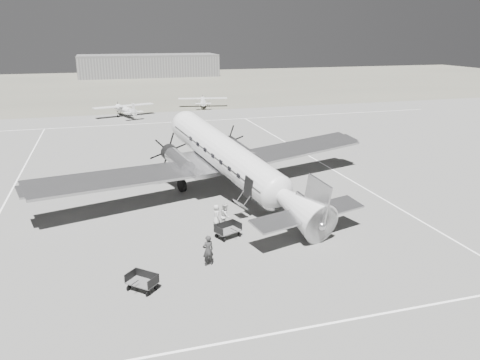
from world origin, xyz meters
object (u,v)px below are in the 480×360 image
object	(u,v)px
passenger	(216,215)
dc3_airliner	(233,163)
hangar_main	(149,65)
baggage_cart_near	(228,231)
baggage_cart_far	(142,282)
ramp_agent	(226,216)
light_plane_left	(125,111)
ground_crew	(208,250)
light_plane_right	(203,102)

from	to	relation	value
passenger	dc3_airliner	bearing A→B (deg)	-34.91
hangar_main	dc3_airliner	size ratio (longest dim) A/B	1.32
baggage_cart_near	passenger	xyz separation A→B (m)	(-0.22, 2.41, 0.25)
baggage_cart_far	dc3_airliner	bearing A→B (deg)	99.18
baggage_cart_far	ramp_agent	distance (m)	9.28
passenger	light_plane_left	bearing A→B (deg)	-2.46
baggage_cart_near	ground_crew	xyz separation A→B (m)	(-2.14, -3.47, 0.46)
hangar_main	dc3_airliner	world-z (taller)	hangar_main
baggage_cart_near	ground_crew	world-z (taller)	ground_crew
dc3_airliner	ramp_agent	size ratio (longest dim) A/B	16.82
passenger	light_plane_right	bearing A→B (deg)	-17.99
dc3_airliner	passenger	world-z (taller)	dc3_airliner
baggage_cart_near	baggage_cart_far	bearing A→B (deg)	-162.14
ground_crew	ramp_agent	xyz separation A→B (m)	(2.37, 4.96, -0.01)
passenger	baggage_cart_near	bearing A→B (deg)	178.33
hangar_main	dc3_airliner	bearing A→B (deg)	-92.42
light_plane_left	ground_crew	world-z (taller)	light_plane_left
dc3_airliner	hangar_main	bearing A→B (deg)	70.91
dc3_airliner	light_plane_right	xyz separation A→B (m)	(7.92, 49.29, -2.09)
light_plane_left	ramp_agent	world-z (taller)	light_plane_left
dc3_airliner	passenger	bearing A→B (deg)	-134.61
hangar_main	baggage_cart_near	bearing A→B (deg)	-93.40
baggage_cart_near	ground_crew	size ratio (longest dim) A/B	0.91
baggage_cart_near	light_plane_right	bearing A→B (deg)	57.14
light_plane_left	baggage_cart_far	bearing A→B (deg)	-109.75
dc3_airliner	passenger	xyz separation A→B (m)	(-2.65, -5.00, -2.29)
hangar_main	ramp_agent	bearing A→B (deg)	-93.34
hangar_main	ramp_agent	size ratio (longest dim) A/B	22.18
baggage_cart_far	passenger	distance (m)	9.68
hangar_main	passenger	bearing A→B (deg)	-93.57
dc3_airliner	light_plane_left	xyz separation A→B (m)	(-6.41, 42.67, -1.99)
hangar_main	light_plane_right	bearing A→B (deg)	-87.39
light_plane_right	passenger	bearing A→B (deg)	-90.32
hangar_main	light_plane_left	size ratio (longest dim) A/B	4.18
dc3_airliner	light_plane_left	world-z (taller)	dc3_airliner
ground_crew	passenger	world-z (taller)	ground_crew
hangar_main	light_plane_left	distance (m)	74.00
light_plane_left	hangar_main	bearing A→B (deg)	63.71
hangar_main	light_plane_left	xyz separation A→B (m)	(-11.30, -73.10, -2.26)
hangar_main	light_plane_left	bearing A→B (deg)	-98.79
baggage_cart_far	ramp_agent	xyz separation A→B (m)	(6.38, 6.72, 0.48)
baggage_cart_near	light_plane_left	bearing A→B (deg)	72.03
ground_crew	hangar_main	bearing A→B (deg)	-106.67
hangar_main	dc3_airliner	xyz separation A→B (m)	(-4.89, -115.76, -0.27)
dc3_airliner	ramp_agent	distance (m)	6.65
hangar_main	ground_crew	world-z (taller)	hangar_main
baggage_cart_near	baggage_cart_far	distance (m)	8.08
light_plane_right	baggage_cart_near	size ratio (longest dim) A/B	5.19
light_plane_right	baggage_cart_far	size ratio (longest dim) A/B	5.43
light_plane_left	baggage_cart_near	bearing A→B (deg)	-102.95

